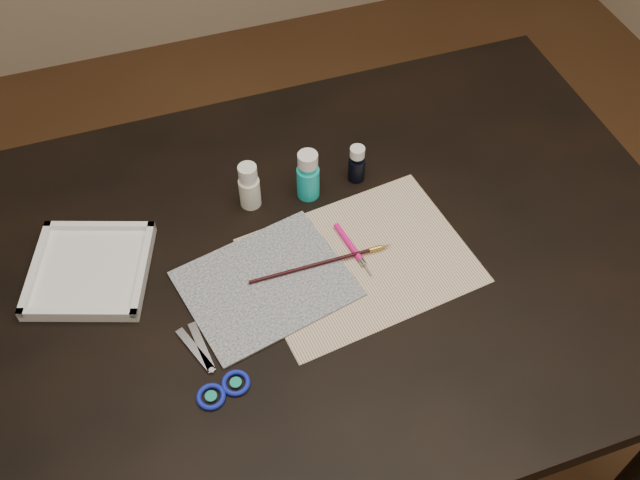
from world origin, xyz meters
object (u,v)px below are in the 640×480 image
object	(u,v)px
paint_bottle_white	(249,186)
paint_bottle_navy	(357,164)
paper	(361,260)
scissors	(204,365)
paint_bottle_cyan	(308,175)
canvas	(266,284)
palette_tray	(90,269)

from	to	relation	value
paint_bottle_white	paint_bottle_navy	bearing A→B (deg)	-0.84
paper	scissors	size ratio (longest dim) A/B	2.11
paper	paint_bottle_white	world-z (taller)	paint_bottle_white
paper	paint_bottle_cyan	size ratio (longest dim) A/B	3.58
paper	scissors	distance (m)	0.32
paint_bottle_white	paint_bottle_navy	distance (m)	0.20
paper	canvas	xyz separation A→B (m)	(-0.17, 0.00, 0.00)
paper	scissors	bearing A→B (deg)	-159.53
paint_bottle_cyan	palette_tray	size ratio (longest dim) A/B	0.52
paint_bottle_white	paint_bottle_navy	xyz separation A→B (m)	(0.20, -0.00, -0.01)
paint_bottle_white	paint_bottle_navy	world-z (taller)	paint_bottle_white
paint_bottle_white	paint_bottle_cyan	size ratio (longest dim) A/B	0.93
paint_bottle_cyan	paint_bottle_navy	bearing A→B (deg)	5.60
palette_tray	paper	bearing A→B (deg)	-15.44
paint_bottle_cyan	paint_bottle_navy	world-z (taller)	paint_bottle_cyan
paper	paint_bottle_navy	world-z (taller)	paint_bottle_navy
paper	paint_bottle_cyan	world-z (taller)	paint_bottle_cyan
paper	paint_bottle_navy	bearing A→B (deg)	71.74
palette_tray	canvas	bearing A→B (deg)	-23.41
paint_bottle_cyan	palette_tray	xyz separation A→B (m)	(-0.40, -0.05, -0.04)
scissors	paint_bottle_white	bearing A→B (deg)	-48.38
paint_bottle_cyan	scissors	size ratio (longest dim) A/B	0.59
paper	palette_tray	xyz separation A→B (m)	(-0.44, 0.12, 0.01)
paint_bottle_cyan	paint_bottle_navy	size ratio (longest dim) A/B	1.31
paint_bottle_white	scissors	distance (m)	0.34
canvas	paint_bottle_white	xyz separation A→B (m)	(0.02, 0.18, 0.04)
paper	paint_bottle_navy	distance (m)	0.20
canvas	paint_bottle_navy	distance (m)	0.29
paint_bottle_white	palette_tray	size ratio (longest dim) A/B	0.49
canvas	paint_bottle_cyan	world-z (taller)	paint_bottle_cyan
paper	paint_bottle_white	size ratio (longest dim) A/B	3.87
paper	paint_bottle_cyan	distance (m)	0.19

